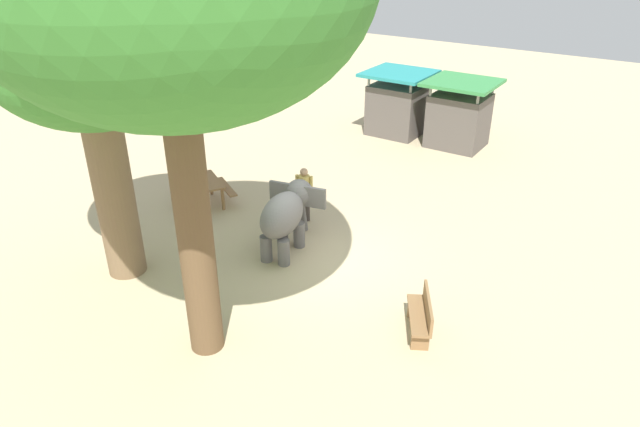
% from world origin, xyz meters
% --- Properties ---
extents(ground_plane, '(60.00, 60.00, 0.00)m').
position_xyz_m(ground_plane, '(0.00, 0.00, 0.00)').
color(ground_plane, tan).
extents(elephant, '(1.62, 2.41, 1.66)m').
position_xyz_m(elephant, '(-0.87, 0.01, 1.06)').
color(elephant, slate).
rests_on(elephant, ground_plane).
extents(person_handler, '(0.49, 0.32, 1.62)m').
position_xyz_m(person_handler, '(-1.42, 1.59, 0.95)').
color(person_handler, '#3F3833').
rests_on(person_handler, ground_plane).
extents(shade_tree_main, '(4.65, 4.26, 7.03)m').
position_xyz_m(shade_tree_main, '(-3.54, -3.03, 5.23)').
color(shade_tree_main, brown).
rests_on(shade_tree_main, ground_plane).
extents(wooden_bench, '(1.04, 1.42, 0.88)m').
position_xyz_m(wooden_bench, '(3.53, -1.21, 0.47)').
color(wooden_bench, olive).
rests_on(wooden_bench, ground_plane).
extents(picnic_table_near, '(2.04, 2.03, 0.78)m').
position_xyz_m(picnic_table_near, '(-4.52, 0.80, 0.59)').
color(picnic_table_near, olive).
rests_on(picnic_table_near, ground_plane).
extents(market_stall_teal, '(2.50, 2.50, 2.52)m').
position_xyz_m(market_stall_teal, '(-2.67, 9.88, 1.14)').
color(market_stall_teal, '#59514C').
rests_on(market_stall_teal, ground_plane).
extents(market_stall_green, '(2.50, 2.50, 2.52)m').
position_xyz_m(market_stall_green, '(-0.07, 9.88, 1.14)').
color(market_stall_green, '#59514C').
rests_on(market_stall_green, ground_plane).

